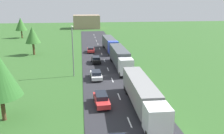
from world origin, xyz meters
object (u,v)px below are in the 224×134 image
at_px(car_fourth, 96,59).
at_px(truck_third, 110,43).
at_px(tree_birch, 32,35).
at_px(car_second, 101,99).
at_px(distant_building, 87,22).
at_px(truck_lead, 142,94).
at_px(tree_pine, 21,24).
at_px(lamppost_second, 73,49).
at_px(car_fifth, 91,49).
at_px(car_third, 96,75).
at_px(truck_second, 120,57).

bearing_deg(car_fourth, truck_third, 70.32).
bearing_deg(car_fourth, tree_birch, 145.00).
bearing_deg(car_second, distant_building, 89.68).
relative_size(truck_lead, tree_pine, 2.06).
bearing_deg(distant_building, truck_third, -85.23).
bearing_deg(distant_building, lamppost_second, -93.22).
bearing_deg(car_second, lamppost_second, 106.61).
height_order(truck_lead, car_fifth, truck_lead).
xyz_separation_m(truck_lead, tree_pine, (-28.58, 63.25, 2.91)).
height_order(car_second, car_fourth, car_second).
xyz_separation_m(car_second, tree_birch, (-14.20, 32.07, 4.08)).
xyz_separation_m(tree_pine, distant_building, (24.20, 29.11, -1.79)).
bearing_deg(car_fourth, lamppost_second, -117.53).
bearing_deg(distant_building, car_second, -90.32).
height_order(car_fourth, lamppost_second, lamppost_second).
bearing_deg(truck_lead, tree_pine, 114.32).
bearing_deg(car_fifth, tree_birch, -176.52).
xyz_separation_m(truck_lead, car_second, (-4.89, 1.87, -1.22)).
xyz_separation_m(car_fourth, tree_pine, (-24.38, 39.74, 4.14)).
distance_m(car_second, car_fourth, 21.65).
bearing_deg(car_second, car_fourth, 88.18).
distance_m(lamppost_second, distant_building, 77.71).
distance_m(car_third, distant_building, 79.80).
xyz_separation_m(car_second, lamppost_second, (-3.86, 12.92, 4.15)).
xyz_separation_m(car_third, lamppost_second, (-3.86, 2.20, 4.17)).
bearing_deg(truck_lead, car_fourth, 100.13).
height_order(truck_lead, tree_pine, tree_pine).
distance_m(car_second, lamppost_second, 14.11).
xyz_separation_m(car_fifth, distant_building, (0.45, 57.55, 2.40)).
bearing_deg(distant_building, car_fifth, -90.45).
xyz_separation_m(lamppost_second, distant_building, (4.36, 77.56, -1.81)).
distance_m(car_third, lamppost_second, 6.09).
relative_size(truck_third, car_third, 3.02).
bearing_deg(lamppost_second, car_second, -73.39).
bearing_deg(car_fifth, lamppost_second, -101.05).
xyz_separation_m(car_third, tree_birch, (-14.20, 21.35, 4.10)).
bearing_deg(car_second, car_fifth, 89.91).
relative_size(truck_third, tree_birch, 1.97).
distance_m(truck_lead, tree_birch, 39.05).
relative_size(truck_lead, tree_birch, 2.14).
height_order(car_fourth, tree_pine, tree_pine).
distance_m(car_fourth, distant_building, 68.88).
xyz_separation_m(lamppost_second, tree_pine, (-19.84, 48.46, -0.03)).
height_order(truck_third, car_second, truck_third).
bearing_deg(tree_birch, distant_building, 75.87).
xyz_separation_m(truck_second, tree_pine, (-28.95, 43.90, 2.77)).
bearing_deg(tree_pine, car_second, -68.89).
relative_size(truck_third, car_fifth, 3.16).
height_order(truck_second, tree_pine, tree_pine).
height_order(lamppost_second, tree_birch, lamppost_second).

